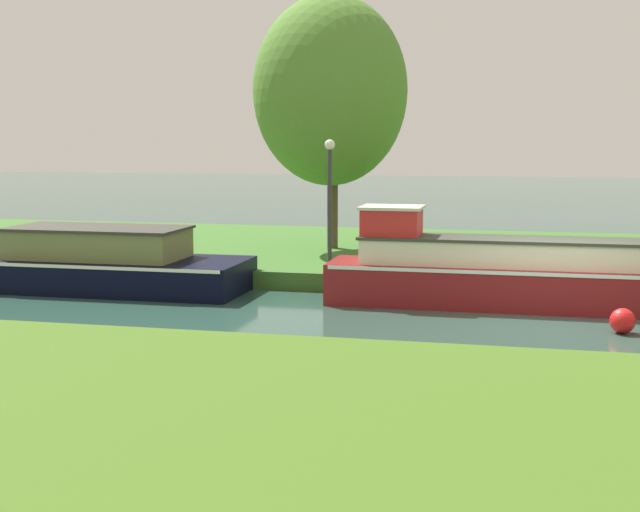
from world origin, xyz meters
TOP-DOWN VIEW (x-y plane):
  - ground_plane at (0.00, 0.00)m, footprint 120.00×120.00m
  - riverbank_far at (0.00, 7.00)m, footprint 72.00×10.00m
  - riverbank_near at (0.00, -9.00)m, footprint 72.00×10.00m
  - black_barge at (-9.70, 1.20)m, footprint 6.52×2.32m
  - maroon_narrowboat at (-0.03, 1.20)m, footprint 9.46×1.60m
  - willow_tree_left at (-5.62, 6.20)m, footprint 4.00×3.99m
  - lamp_post at (-5.02, 3.51)m, footprint 0.24×0.24m
  - mooring_post_near at (0.98, 2.49)m, footprint 0.18×0.18m
  - channel_buoy at (1.13, -0.83)m, footprint 0.44×0.44m

SIDE VIEW (x-z plane):
  - ground_plane at x=0.00m, z-range 0.00..0.00m
  - riverbank_far at x=0.00m, z-range 0.00..0.40m
  - riverbank_near at x=0.00m, z-range 0.00..0.40m
  - channel_buoy at x=1.13m, z-range 0.00..0.44m
  - black_barge at x=-9.70m, z-range -0.13..1.27m
  - maroon_narrowboat at x=-0.03m, z-range -0.33..1.64m
  - mooring_post_near at x=0.98m, z-range 0.40..0.99m
  - lamp_post at x=-5.02m, z-range 0.78..3.67m
  - willow_tree_left at x=-5.62m, z-range 1.23..7.82m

